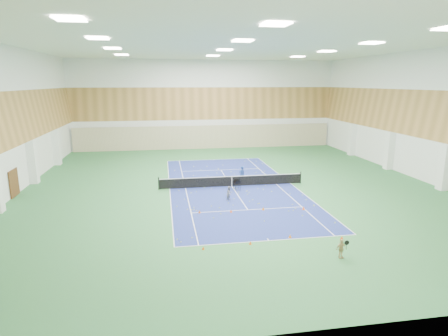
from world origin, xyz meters
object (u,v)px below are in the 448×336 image
(tennis_net, at_px, (232,180))
(child_apron, at_px, (341,249))
(child_court, at_px, (229,193))
(ball_cart, at_px, (237,185))
(coach, at_px, (242,174))

(tennis_net, bearing_deg, child_apron, -77.94)
(child_court, relative_size, ball_cart, 1.26)
(child_apron, height_order, ball_cart, child_apron)
(child_court, height_order, child_apron, child_court)
(coach, bearing_deg, ball_cart, 46.58)
(child_apron, bearing_deg, coach, 81.62)
(tennis_net, relative_size, child_apron, 11.99)
(tennis_net, distance_m, ball_cart, 1.22)
(child_court, bearing_deg, coach, 26.25)
(child_court, distance_m, child_apron, 11.41)
(coach, xyz_separation_m, ball_cart, (-0.89, -2.20, -0.35))
(coach, relative_size, ball_cart, 1.77)
(coach, xyz_separation_m, child_apron, (2.01, -15.62, -0.26))
(child_court, bearing_deg, tennis_net, 35.44)
(child_court, bearing_deg, child_apron, -110.67)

